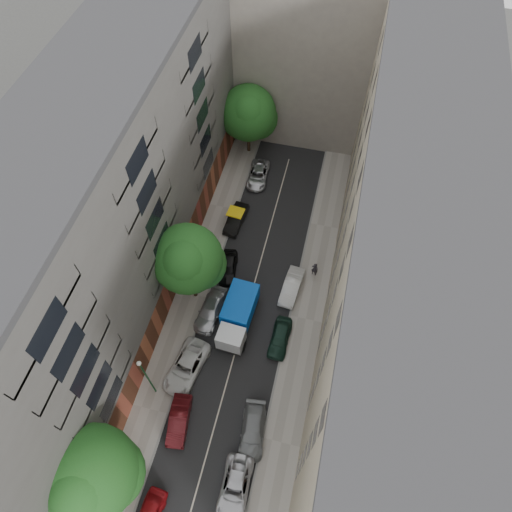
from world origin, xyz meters
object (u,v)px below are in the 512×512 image
(car_left_1, at_px, (179,420))
(car_left_2, at_px, (186,367))
(tree_near, at_px, (91,477))
(lamp_post, at_px, (146,375))
(pedestrian, at_px, (315,269))
(tarp_truck, at_px, (238,316))
(car_right_3, at_px, (292,287))
(tree_far, at_px, (249,115))
(tree_mid, at_px, (188,261))
(car_right_1, at_px, (253,431))
(car_left_6, at_px, (258,175))
(car_left_5, at_px, (236,219))
(car_right_2, at_px, (280,338))
(car_right_0, at_px, (235,487))
(car_left_4, at_px, (228,267))
(car_left_3, at_px, (210,311))

(car_left_1, relative_size, car_left_2, 0.79)
(tree_near, relative_size, lamp_post, 1.36)
(car_left_1, distance_m, pedestrian, 18.28)
(tarp_truck, relative_size, car_right_3, 1.45)
(car_left_1, bearing_deg, tree_far, 85.84)
(car_left_1, height_order, car_left_2, car_left_2)
(tree_mid, bearing_deg, car_right_1, -52.82)
(car_left_6, bearing_deg, car_left_5, -99.63)
(car_left_6, distance_m, car_right_3, 14.71)
(tarp_truck, distance_m, tree_near, 16.88)
(car_left_5, xyz_separation_m, car_right_2, (7.20, -11.92, -0.00))
(car_right_3, height_order, tree_mid, tree_mid)
(car_right_0, bearing_deg, tree_near, -168.85)
(tree_near, distance_m, tree_mid, 17.07)
(tree_mid, bearing_deg, lamp_post, -93.41)
(car_left_6, height_order, car_right_0, car_right_0)
(car_left_6, bearing_deg, tree_near, -98.32)
(car_left_4, relative_size, car_right_1, 0.87)
(car_right_3, bearing_deg, car_right_0, -87.26)
(tarp_truck, bearing_deg, car_left_3, 176.67)
(car_left_5, bearing_deg, pedestrian, -20.61)
(car_left_5, distance_m, lamp_post, 19.26)
(car_left_3, height_order, car_right_1, car_left_3)
(car_left_5, distance_m, car_left_6, 6.69)
(car_right_0, relative_size, lamp_post, 0.69)
(car_left_1, xyz_separation_m, car_left_4, (0.00, 14.80, -0.00))
(car_left_3, distance_m, tree_mid, 6.04)
(tarp_truck, bearing_deg, car_left_5, 109.14)
(car_left_3, distance_m, car_left_5, 10.82)
(car_left_2, relative_size, car_left_3, 1.11)
(car_right_1, bearing_deg, tree_mid, 120.50)
(car_right_0, bearing_deg, car_right_1, 83.24)
(car_left_2, height_order, car_left_5, car_left_2)
(car_right_2, distance_m, tree_near, 18.20)
(car_left_1, relative_size, car_left_5, 0.98)
(car_left_4, distance_m, car_left_5, 5.97)
(car_left_2, relative_size, car_left_6, 1.14)
(car_left_6, relative_size, lamp_post, 0.68)
(car_right_0, bearing_deg, tarp_truck, 101.53)
(car_left_6, relative_size, car_right_2, 1.13)
(car_right_2, bearing_deg, car_right_0, -92.46)
(tarp_truck, height_order, car_left_6, tarp_truck)
(car_left_6, xyz_separation_m, tree_mid, (-2.21, -16.03, 5.61))
(car_right_1, bearing_deg, car_left_1, 179.11)
(car_left_1, height_order, car_left_3, car_left_1)
(pedestrian, bearing_deg, car_right_0, 95.96)
(car_left_6, distance_m, lamp_post, 25.87)
(car_left_5, relative_size, car_right_2, 1.04)
(car_left_5, xyz_separation_m, car_left_6, (0.80, 6.64, -0.06))
(car_left_5, bearing_deg, car_right_0, -69.88)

